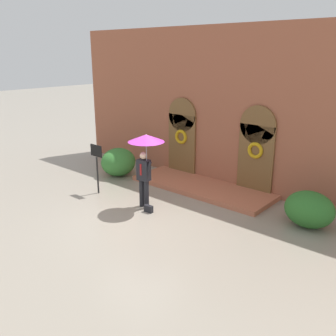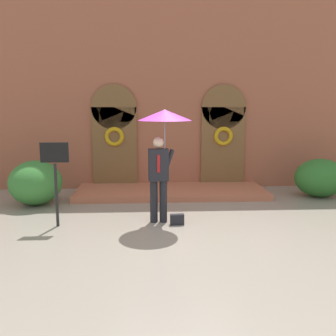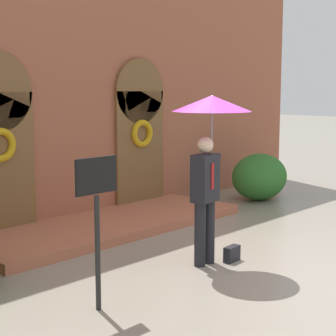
{
  "view_description": "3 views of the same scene",
  "coord_description": "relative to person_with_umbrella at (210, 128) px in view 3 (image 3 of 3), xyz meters",
  "views": [
    {
      "loc": [
        7.34,
        -7.21,
        4.7
      ],
      "look_at": [
        0.03,
        1.2,
        1.23
      ],
      "focal_mm": 40.0,
      "sensor_mm": 36.0,
      "label": 1
    },
    {
      "loc": [
        -0.62,
        -7.07,
        2.44
      ],
      "look_at": [
        -0.15,
        1.67,
        0.98
      ],
      "focal_mm": 40.0,
      "sensor_mm": 36.0,
      "label": 2
    },
    {
      "loc": [
        -6.35,
        -4.24,
        2.45
      ],
      "look_at": [
        -0.51,
        1.18,
        1.32
      ],
      "focal_mm": 60.0,
      "sensor_mm": 36.0,
      "label": 3
    }
  ],
  "objects": [
    {
      "name": "person_with_umbrella",
      "position": [
        0.0,
        0.0,
        0.0
      ],
      "size": [
        1.1,
        1.1,
        2.36
      ],
      "color": "black",
      "rests_on": "ground"
    },
    {
      "name": "shrub_right",
      "position": [
        4.33,
        2.04,
        -1.4
      ],
      "size": [
        1.38,
        1.13,
        1.03
      ],
      "primitive_type": "ellipsoid",
      "color": "#2D6B28",
      "rests_on": "ground"
    },
    {
      "name": "handbag",
      "position": [
        0.28,
        -0.2,
        -1.8
      ],
      "size": [
        0.29,
        0.14,
        0.22
      ],
      "primitive_type": "cube",
      "rotation": [
        0.0,
        0.0,
        0.08
      ],
      "color": "black",
      "rests_on": "ground"
    },
    {
      "name": "sign_post",
      "position": [
        -2.17,
        -0.16,
        -0.75
      ],
      "size": [
        0.56,
        0.06,
        1.72
      ],
      "color": "black",
      "rests_on": "ground"
    },
    {
      "name": "ground_plane",
      "position": [
        0.31,
        -0.57,
        -1.91
      ],
      "size": [
        80.0,
        80.0,
        0.0
      ],
      "primitive_type": "plane",
      "color": "gray"
    },
    {
      "name": "building_facade",
      "position": [
        0.31,
        3.59,
        0.77
      ],
      "size": [
        14.0,
        2.3,
        5.6
      ],
      "color": "#9E563D",
      "rests_on": "ground"
    }
  ]
}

